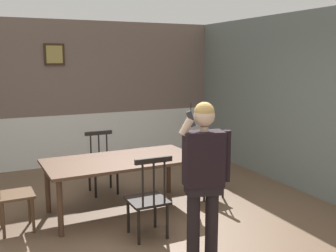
{
  "coord_description": "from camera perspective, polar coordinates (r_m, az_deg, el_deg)",
  "views": [
    {
      "loc": [
        -1.63,
        -4.28,
        2.12
      ],
      "look_at": [
        0.19,
        -0.37,
        1.38
      ],
      "focal_mm": 42.21,
      "sensor_mm": 36.0,
      "label": 1
    }
  ],
  "objects": [
    {
      "name": "chair_at_table_head",
      "position": [
        4.75,
        -2.85,
        -10.43
      ],
      "size": [
        0.45,
        0.45,
        1.02
      ],
      "rotation": [
        0.0,
        0.0,
        0.01
      ],
      "color": "black",
      "rests_on": "ground_plane"
    },
    {
      "name": "chair_by_doorway",
      "position": [
        5.26,
        -21.57,
        -9.08
      ],
      "size": [
        0.44,
        0.44,
        0.98
      ],
      "rotation": [
        0.0,
        0.0,
        4.75
      ],
      "color": "#513823",
      "rests_on": "ground_plane"
    },
    {
      "name": "room_right_partition",
      "position": [
        6.32,
        21.91,
        2.72
      ],
      "size": [
        0.13,
        7.14,
        2.85
      ],
      "color": "slate",
      "rests_on": "ground_plane"
    },
    {
      "name": "ground_plane",
      "position": [
        5.05,
        -3.85,
        -15.04
      ],
      "size": [
        7.85,
        7.85,
        0.0
      ],
      "primitive_type": "plane",
      "color": "brown"
    },
    {
      "name": "chair_near_window",
      "position": [
        6.37,
        -9.48,
        -5.37
      ],
      "size": [
        0.45,
        0.45,
        0.96
      ],
      "rotation": [
        0.0,
        0.0,
        3.16
      ],
      "color": "black",
      "rests_on": "ground_plane"
    },
    {
      "name": "dining_table",
      "position": [
        5.49,
        -6.71,
        -5.5
      ],
      "size": [
        2.1,
        1.1,
        0.75
      ],
      "rotation": [
        0.0,
        0.0,
        0.03
      ],
      "color": "#4C3323",
      "rests_on": "ground_plane"
    },
    {
      "name": "room_back_partition",
      "position": [
        8.06,
        -13.21,
        4.19
      ],
      "size": [
        5.91,
        0.17,
        2.85
      ],
      "color": "#756056",
      "rests_on": "ground_plane"
    },
    {
      "name": "chair_opposite_corner",
      "position": [
        6.16,
        5.91,
        -5.74
      ],
      "size": [
        0.5,
        0.5,
        0.96
      ],
      "rotation": [
        0.0,
        0.0,
        1.69
      ],
      "color": "#2D2319",
      "rests_on": "ground_plane"
    },
    {
      "name": "person_figure",
      "position": [
        4.14,
        5.22,
        -6.39
      ],
      "size": [
        0.56,
        0.31,
        1.68
      ],
      "rotation": [
        0.0,
        0.0,
        2.92
      ],
      "color": "black",
      "rests_on": "ground_plane"
    }
  ]
}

